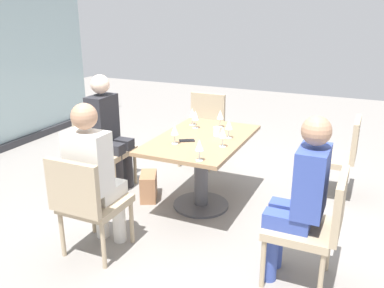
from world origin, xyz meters
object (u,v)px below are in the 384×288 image
Objects in this scene: chair_front_left at (314,222)px; wine_glass_5 at (175,130)px; person_far_left at (94,171)px; wine_glass_4 at (220,115)px; wine_glass_3 at (229,125)px; handbag_0 at (149,186)px; wine_glass_0 at (192,113)px; wine_glass_1 at (199,146)px; chair_far_right at (203,125)px; chair_front_right at (338,153)px; person_near_window at (108,127)px; cell_phone_on_table at (187,140)px; dining_table_main at (201,156)px; wine_glass_6 at (223,133)px; person_front_left at (301,193)px; chair_far_left at (87,200)px; wine_glass_2 at (195,116)px; chair_near_window at (101,144)px; coffee_cup at (217,132)px.

chair_front_left is 4.70× the size of wine_glass_5.
person_far_left is 6.81× the size of wine_glass_4.
wine_glass_3 reaches higher than handbag_0.
wine_glass_3 is (-0.26, -0.50, 0.00)m from wine_glass_0.
handbag_0 is at bearing 128.44° from wine_glass_4.
chair_far_right is at bearing 21.83° from wine_glass_1.
person_near_window is at bearing 108.86° from chair_front_right.
person_far_left reaches higher than cell_phone_on_table.
person_near_window is at bearing 93.99° from wine_glass_3.
chair_front_right is 2.43m from person_near_window.
chair_far_right is at bearing 77.07° from chair_front_right.
wine_glass_1 is (-1.36, 0.97, 0.37)m from chair_front_right.
person_far_left is at bearing 125.28° from cell_phone_on_table.
dining_table_main is 6.94× the size of wine_glass_6.
wine_glass_6 is (0.61, 0.81, 0.16)m from person_front_left.
wine_glass_4 is at bearing -70.38° from person_near_window.
chair_far_right is at bearing 33.78° from wine_glass_4.
wine_glass_0 is 0.75m from wine_glass_6.
wine_glass_4 is (0.40, -1.13, 0.16)m from person_near_window.
wine_glass_6 is at bearing -121.54° from dining_table_main.
wine_glass_2 reaches higher than chair_far_left.
wine_glass_0 is at bearing -8.62° from person_far_left.
chair_far_left is (-1.16, -0.73, 0.00)m from chair_near_window.
wine_glass_3 is at bearing 7.65° from wine_glass_6.
wine_glass_1 is 1.00× the size of wine_glass_2.
person_far_left is 0.98m from cell_phone_on_table.
chair_far_right is 0.69× the size of person_front_left.
wine_glass_0 is (1.13, 1.46, 0.37)m from chair_front_left.
coffee_cup is (0.11, -0.12, 0.24)m from dining_table_main.
handbag_0 is at bearing 131.70° from wine_glass_2.
cell_phone_on_table is (-0.50, -0.17, -0.13)m from wine_glass_0.
person_near_window is at bearing 30.35° from person_far_left.
chair_near_window and chair_front_left have the same top height.
handbag_0 is at bearing 64.37° from wine_glass_5.
person_near_window is (0.78, 2.29, 0.20)m from chair_front_left.
chair_front_left is 0.23m from person_front_left.
chair_far_left is 4.70× the size of wine_glass_0.
person_front_left reaches higher than wine_glass_6.
coffee_cup is at bearing -34.79° from wine_glass_5.
dining_table_main is 6.94× the size of wine_glass_2.
wine_glass_3 is 0.37m from wine_glass_4.
wine_glass_0 is (1.13, 1.35, 0.16)m from person_front_left.
wine_glass_0 is 0.56m from wine_glass_3.
chair_front_right reaches higher than handbag_0.
wine_glass_4 is at bearing -71.99° from chair_near_window.
wine_glass_2 is 0.26m from wine_glass_4.
wine_glass_5 reaches higher than chair_far_right.
person_far_left is at bearing 159.89° from handbag_0.
dining_table_main is 0.52m from wine_glass_4.
wine_glass_6 is 0.33m from coffee_cup.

